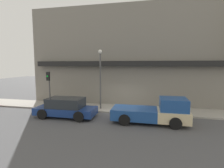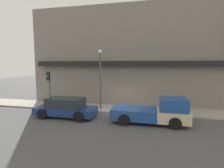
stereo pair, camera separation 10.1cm
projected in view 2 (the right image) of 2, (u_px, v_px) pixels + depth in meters
ground_plane at (121, 114)px, 14.30m from camera, size 80.00×80.00×0.00m
sidewalk at (124, 109)px, 15.67m from camera, size 36.00×2.85×0.12m
building at (128, 56)px, 17.95m from camera, size 19.80×3.80×9.96m
pickup_truck at (155, 112)px, 11.96m from camera, size 5.17×2.14×1.79m
parked_car at (66, 108)px, 13.42m from camera, size 4.63×2.05×1.49m
fire_hydrant at (69, 104)px, 15.83m from camera, size 0.22×0.22×0.66m
street_lamp at (100, 72)px, 15.22m from camera, size 0.36×0.36×5.19m
traffic_light at (49, 83)px, 16.00m from camera, size 0.28×0.42×3.25m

